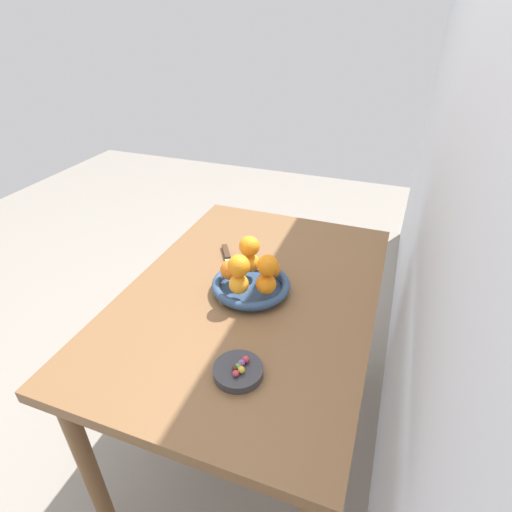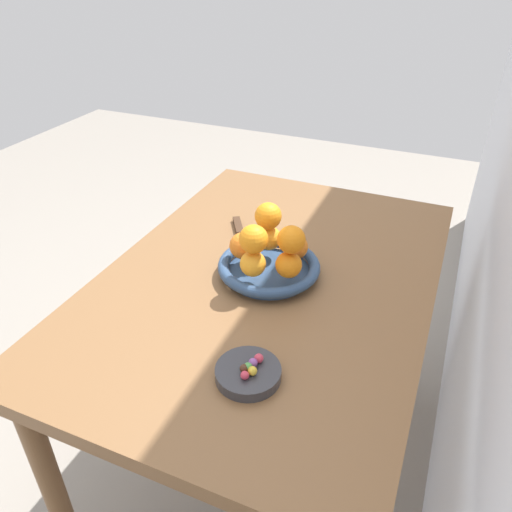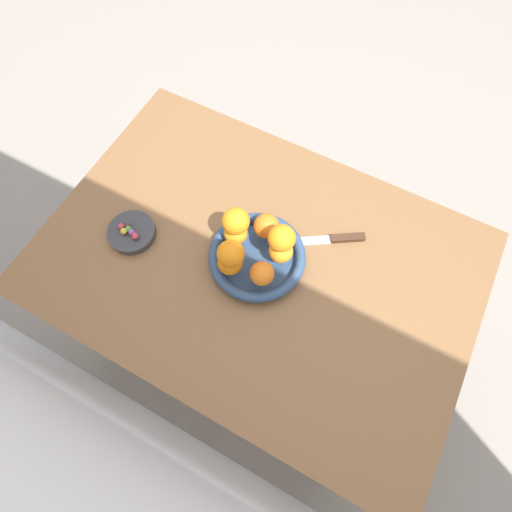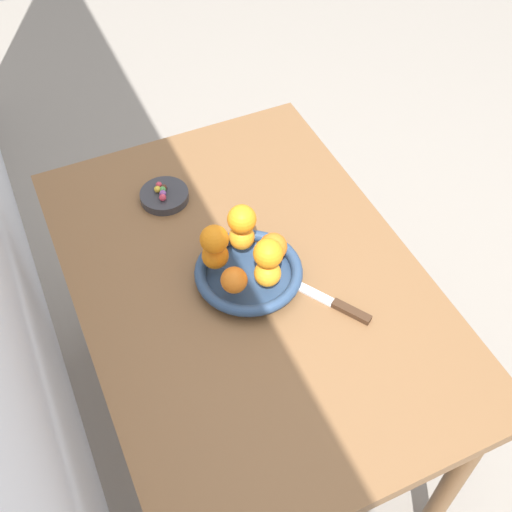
# 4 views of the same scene
# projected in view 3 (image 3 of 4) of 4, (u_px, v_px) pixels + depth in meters

# --- Properties ---
(ground_plane) EXTENTS (6.00, 6.00, 0.00)m
(ground_plane) POSITION_uv_depth(u_px,v_px,m) (257.00, 329.00, 1.69)
(ground_plane) COLOR gray
(wall_back) EXTENTS (4.00, 0.05, 2.50)m
(wall_back) POSITION_uv_depth(u_px,v_px,m) (3.00, 485.00, 0.37)
(wall_back) COLOR silver
(wall_back) RESTS_ON ground_plane
(dining_table) EXTENTS (1.10, 0.76, 0.74)m
(dining_table) POSITION_uv_depth(u_px,v_px,m) (257.00, 273.00, 1.10)
(dining_table) COLOR brown
(dining_table) RESTS_ON ground_plane
(fruit_bowl) EXTENTS (0.24, 0.24, 0.04)m
(fruit_bowl) POSITION_uv_depth(u_px,v_px,m) (256.00, 257.00, 1.00)
(fruit_bowl) COLOR navy
(fruit_bowl) RESTS_ON dining_table
(candy_dish) EXTENTS (0.12, 0.12, 0.02)m
(candy_dish) POSITION_uv_depth(u_px,v_px,m) (132.00, 232.00, 1.04)
(candy_dish) COLOR #333338
(candy_dish) RESTS_ON dining_table
(orange_0) EXTENTS (0.06, 0.06, 0.06)m
(orange_0) POSITION_uv_depth(u_px,v_px,m) (262.00, 274.00, 0.93)
(orange_0) COLOR orange
(orange_0) RESTS_ON fruit_bowl
(orange_1) EXTENTS (0.06, 0.06, 0.06)m
(orange_1) POSITION_uv_depth(u_px,v_px,m) (281.00, 251.00, 0.95)
(orange_1) COLOR orange
(orange_1) RESTS_ON fruit_bowl
(orange_2) EXTENTS (0.06, 0.06, 0.06)m
(orange_2) POSITION_uv_depth(u_px,v_px,m) (266.00, 226.00, 0.98)
(orange_2) COLOR orange
(orange_2) RESTS_ON fruit_bowl
(orange_3) EXTENTS (0.06, 0.06, 0.06)m
(orange_3) POSITION_uv_depth(u_px,v_px,m) (236.00, 233.00, 0.97)
(orange_3) COLOR orange
(orange_3) RESTS_ON fruit_bowl
(orange_4) EXTENTS (0.06, 0.06, 0.06)m
(orange_4) POSITION_uv_depth(u_px,v_px,m) (230.00, 263.00, 0.94)
(orange_4) COLOR orange
(orange_4) RESTS_ON fruit_bowl
(orange_5) EXTENTS (0.06, 0.06, 0.06)m
(orange_5) POSITION_uv_depth(u_px,v_px,m) (236.00, 221.00, 0.91)
(orange_5) COLOR orange
(orange_5) RESTS_ON orange_3
(orange_6) EXTENTS (0.06, 0.06, 0.06)m
(orange_6) POSITION_uv_depth(u_px,v_px,m) (282.00, 238.00, 0.90)
(orange_6) COLOR orange
(orange_6) RESTS_ON orange_1
(orange_7) EXTENTS (0.06, 0.06, 0.06)m
(orange_7) POSITION_uv_depth(u_px,v_px,m) (231.00, 254.00, 0.88)
(orange_7) COLOR orange
(orange_7) RESTS_ON orange_4
(candy_ball_0) EXTENTS (0.02, 0.02, 0.02)m
(candy_ball_0) POSITION_uv_depth(u_px,v_px,m) (132.00, 232.00, 1.02)
(candy_ball_0) COLOR #8C4C99
(candy_ball_0) RESTS_ON candy_dish
(candy_ball_1) EXTENTS (0.02, 0.02, 0.02)m
(candy_ball_1) POSITION_uv_depth(u_px,v_px,m) (121.00, 226.00, 1.02)
(candy_ball_1) COLOR #C6384C
(candy_ball_1) RESTS_ON candy_dish
(candy_ball_2) EXTENTS (0.01, 0.01, 0.01)m
(candy_ball_2) POSITION_uv_depth(u_px,v_px,m) (128.00, 227.00, 1.02)
(candy_ball_2) COLOR #472819
(candy_ball_2) RESTS_ON candy_dish
(candy_ball_3) EXTENTS (0.02, 0.02, 0.02)m
(candy_ball_3) POSITION_uv_depth(u_px,v_px,m) (135.00, 236.00, 1.01)
(candy_ball_3) COLOR #C6384C
(candy_ball_3) RESTS_ON candy_dish
(candy_ball_4) EXTENTS (0.02, 0.02, 0.02)m
(candy_ball_4) POSITION_uv_depth(u_px,v_px,m) (128.00, 229.00, 1.02)
(candy_ball_4) COLOR #4C9947
(candy_ball_4) RESTS_ON candy_dish
(candy_ball_5) EXTENTS (0.02, 0.02, 0.02)m
(candy_ball_5) POSITION_uv_depth(u_px,v_px,m) (124.00, 231.00, 1.02)
(candy_ball_5) COLOR gold
(candy_ball_5) RESTS_ON candy_dish
(candy_ball_6) EXTENTS (0.02, 0.02, 0.02)m
(candy_ball_6) POSITION_uv_depth(u_px,v_px,m) (128.00, 226.00, 1.02)
(candy_ball_6) COLOR #472819
(candy_ball_6) RESTS_ON candy_dish
(knife) EXTENTS (0.23, 0.16, 0.01)m
(knife) POSITION_uv_depth(u_px,v_px,m) (324.00, 240.00, 1.04)
(knife) COLOR #3F2819
(knife) RESTS_ON dining_table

